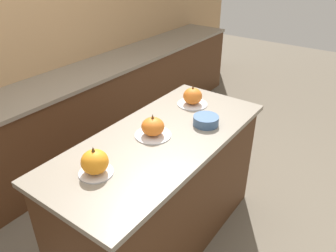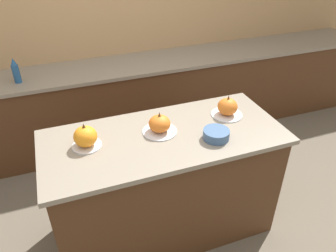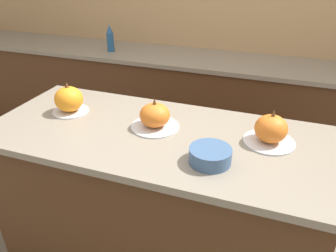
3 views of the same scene
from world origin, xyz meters
The scene contains 8 objects.
wall_back centered at (0.00, 1.71, 1.25)m, with size 8.00×0.06×2.50m.
kitchen_island centered at (0.00, 0.00, 0.46)m, with size 1.65×0.73×0.92m.
back_counter centered at (0.00, 1.38, 0.45)m, with size 6.00×0.60×0.89m.
pumpkin_cake_left centered at (-0.51, 0.06, 0.99)m, with size 0.19×0.19×0.17m.
pumpkin_cake_center centered at (-0.02, 0.05, 0.97)m, with size 0.24×0.24×0.16m.
pumpkin_cake_right centered at (0.53, 0.09, 0.98)m, with size 0.23×0.23×0.17m.
bottle_tall centered at (-0.94, 1.30, 1.00)m, with size 0.06×0.06×0.23m.
mixing_bowl centered at (0.31, -0.15, 0.95)m, with size 0.18×0.18×0.06m.
Camera 3 is at (0.53, -1.27, 1.68)m, focal length 35.00 mm.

